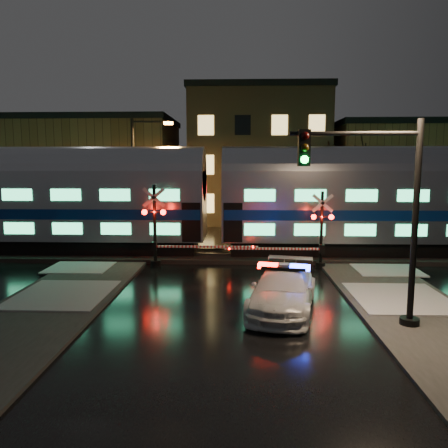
% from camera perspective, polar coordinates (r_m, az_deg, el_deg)
% --- Properties ---
extents(ground, '(120.00, 120.00, 0.00)m').
position_cam_1_polar(ground, '(19.94, 0.89, -7.24)').
color(ground, black).
rests_on(ground, ground).
extents(ballast, '(90.00, 4.20, 0.24)m').
position_cam_1_polar(ballast, '(24.78, 1.13, -4.01)').
color(ballast, black).
rests_on(ballast, ground).
extents(sidewalk_left, '(4.00, 20.00, 0.12)m').
position_cam_1_polar(sidewalk_left, '(15.78, -24.49, -11.76)').
color(sidewalk_left, '#2D2D2D').
rests_on(sidewalk_left, ground).
extents(sidewalk_right, '(4.00, 20.00, 0.12)m').
position_cam_1_polar(sidewalk_right, '(15.45, 25.86, -12.24)').
color(sidewalk_right, '#2D2D2D').
rests_on(sidewalk_right, ground).
extents(building_left, '(14.00, 10.00, 9.00)m').
position_cam_1_polar(building_left, '(43.39, -16.01, 6.51)').
color(building_left, brown).
rests_on(building_left, ground).
extents(building_mid, '(12.00, 11.00, 11.50)m').
position_cam_1_polar(building_mid, '(41.80, 4.33, 8.46)').
color(building_mid, brown).
rests_on(building_mid, ground).
extents(building_right, '(12.00, 10.00, 8.50)m').
position_cam_1_polar(building_right, '(43.79, 21.69, 5.95)').
color(building_right, brown).
rests_on(building_right, ground).
extents(train, '(51.00, 3.12, 5.92)m').
position_cam_1_polar(train, '(24.37, -1.36, 3.55)').
color(train, black).
rests_on(train, ballast).
extents(police_car, '(3.15, 5.52, 1.68)m').
position_cam_1_polar(police_car, '(15.78, 7.76, -8.46)').
color(police_car, silver).
rests_on(police_car, ground).
extents(crossing_signal_right, '(5.46, 0.64, 3.87)m').
position_cam_1_polar(crossing_signal_right, '(22.17, 11.71, -1.68)').
color(crossing_signal_right, black).
rests_on(crossing_signal_right, ground).
extents(crossing_signal_left, '(5.89, 0.66, 4.17)m').
position_cam_1_polar(crossing_signal_left, '(22.19, -8.16, -1.24)').
color(crossing_signal_left, black).
rests_on(crossing_signal_left, ground).
extents(traffic_light, '(4.21, 0.73, 6.51)m').
position_cam_1_polar(traffic_light, '(14.25, 19.95, 0.52)').
color(traffic_light, black).
rests_on(traffic_light, ground).
extents(streetlight, '(2.71, 0.28, 8.12)m').
position_cam_1_polar(streetlight, '(29.04, -11.21, 6.61)').
color(streetlight, black).
rests_on(streetlight, ground).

